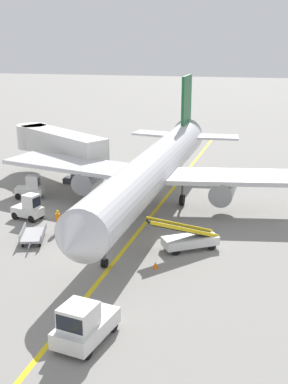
# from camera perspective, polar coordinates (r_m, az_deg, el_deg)

# --- Properties ---
(ground_plane) EXTENTS (300.00, 300.00, 0.00)m
(ground_plane) POSITION_cam_1_polar(r_m,az_deg,el_deg) (34.51, -5.48, -7.30)
(ground_plane) COLOR gray
(taxi_line_yellow) EXTENTS (5.41, 79.86, 0.01)m
(taxi_line_yellow) POSITION_cam_1_polar(r_m,az_deg,el_deg) (38.51, -0.73, -4.54)
(taxi_line_yellow) COLOR yellow
(taxi_line_yellow) RESTS_ON ground
(airliner) EXTENTS (28.55, 35.33, 10.10)m
(airliner) POSITION_cam_1_polar(r_m,az_deg,el_deg) (42.88, 1.05, 2.54)
(airliner) COLOR silver
(airliner) RESTS_ON ground
(jet_bridge) EXTENTS (11.90, 9.43, 4.85)m
(jet_bridge) POSITION_cam_1_polar(r_m,az_deg,el_deg) (53.56, -9.89, 5.39)
(jet_bridge) COLOR silver
(jet_bridge) RESTS_ON ground
(pushback_tug) EXTENTS (2.64, 3.93, 2.20)m
(pushback_tug) POSITION_cam_1_polar(r_m,az_deg,el_deg) (25.46, -6.70, -14.36)
(pushback_tug) COLOR silver
(pushback_tug) RESTS_ON ground
(baggage_tug_near_wing) EXTENTS (2.59, 1.71, 2.10)m
(baggage_tug_near_wing) POSITION_cam_1_polar(r_m,az_deg,el_deg) (47.43, -12.48, 0.45)
(baggage_tug_near_wing) COLOR silver
(baggage_tug_near_wing) RESTS_ON ground
(baggage_tug_by_cargo_door) EXTENTS (2.65, 1.87, 2.10)m
(baggage_tug_by_cargo_door) POSITION_cam_1_polar(r_m,az_deg,el_deg) (41.99, -12.64, -1.76)
(baggage_tug_by_cargo_door) COLOR silver
(baggage_tug_by_cargo_door) RESTS_ON ground
(belt_loader_forward_hold) EXTENTS (4.92, 3.66, 2.59)m
(belt_loader_forward_hold) POSITION_cam_1_polar(r_m,az_deg,el_deg) (35.56, 4.97, -5.16)
(belt_loader_forward_hold) COLOR silver
(belt_loader_forward_hold) RESTS_ON ground
(baggage_cart_loaded) EXTENTS (2.26, 3.83, 0.94)m
(baggage_cart_loaded) POSITION_cam_1_polar(r_m,az_deg,el_deg) (37.72, -12.18, -4.67)
(baggage_cart_loaded) COLOR #A5A5A8
(baggage_cart_loaded) RESTS_ON ground
(ground_crew_marshaller) EXTENTS (0.36, 0.24, 1.70)m
(ground_crew_marshaller) POSITION_cam_1_polar(r_m,az_deg,el_deg) (39.02, -9.53, -3.06)
(ground_crew_marshaller) COLOR #26262D
(ground_crew_marshaller) RESTS_ON ground
(safety_cone_nose_left) EXTENTS (0.36, 0.36, 0.44)m
(safety_cone_nose_left) POSITION_cam_1_polar(r_m,az_deg,el_deg) (32.88, 1.28, -8.10)
(safety_cone_nose_left) COLOR orange
(safety_cone_nose_left) RESTS_ON ground
(safety_cone_nose_right) EXTENTS (0.36, 0.36, 0.44)m
(safety_cone_nose_right) POSITION_cam_1_polar(r_m,az_deg,el_deg) (39.65, 3.04, -3.58)
(safety_cone_nose_right) COLOR orange
(safety_cone_nose_right) RESTS_ON ground
(safety_cone_wingtip_left) EXTENTS (0.36, 0.36, 0.44)m
(safety_cone_wingtip_left) POSITION_cam_1_polar(r_m,az_deg,el_deg) (49.62, -14.15, 0.22)
(safety_cone_wingtip_left) COLOR orange
(safety_cone_wingtip_left) RESTS_ON ground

